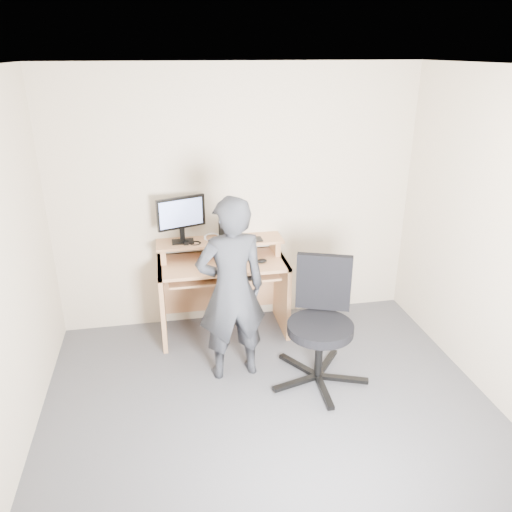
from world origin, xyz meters
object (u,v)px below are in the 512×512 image
object	(u,v)px
monitor	(181,216)
office_chair	(321,318)
person	(231,290)
desk	(222,278)

from	to	relation	value
monitor	office_chair	distance (m)	1.59
monitor	person	distance (m)	0.99
office_chair	person	xyz separation A→B (m)	(-0.71, 0.18, 0.23)
monitor	desk	bearing A→B (deg)	-31.20
desk	person	world-z (taller)	person
desk	monitor	bearing A→B (deg)	168.32
desk	person	xyz separation A→B (m)	(-0.01, -0.77, 0.24)
desk	office_chair	size ratio (longest dim) A/B	1.17
desk	office_chair	xyz separation A→B (m)	(0.70, -0.95, 0.01)
desk	person	size ratio (longest dim) A/B	0.76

